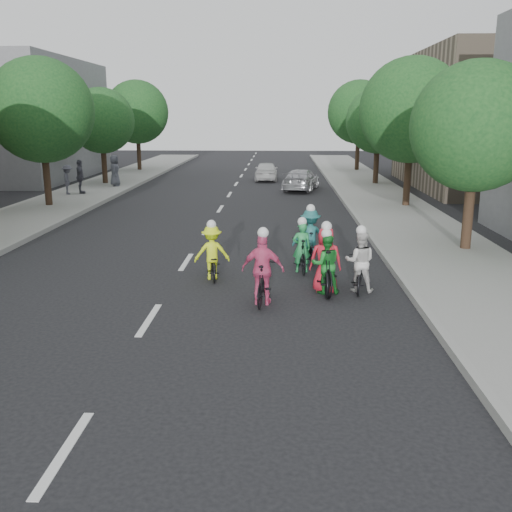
# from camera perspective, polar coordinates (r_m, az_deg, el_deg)

# --- Properties ---
(ground) EXTENTS (120.00, 120.00, 0.00)m
(ground) POSITION_cam_1_polar(r_m,az_deg,el_deg) (12.65, -10.63, -6.29)
(ground) COLOR black
(ground) RESTS_ON ground
(sidewalk_left) EXTENTS (4.00, 80.00, 0.15)m
(sidewalk_left) POSITION_cam_1_polar(r_m,az_deg,el_deg) (24.48, -23.86, 2.75)
(sidewalk_left) COLOR gray
(sidewalk_left) RESTS_ON ground
(curb_left) EXTENTS (0.18, 80.00, 0.18)m
(curb_left) POSITION_cam_1_polar(r_m,az_deg,el_deg) (23.68, -19.63, 2.84)
(curb_left) COLOR #999993
(curb_left) RESTS_ON ground
(sidewalk_right) EXTENTS (4.00, 80.00, 0.15)m
(sidewalk_right) POSITION_cam_1_polar(r_m,az_deg,el_deg) (22.57, 15.67, 2.58)
(sidewalk_right) COLOR gray
(sidewalk_right) RESTS_ON ground
(curb_right) EXTENTS (0.18, 80.00, 0.18)m
(curb_right) POSITION_cam_1_polar(r_m,az_deg,el_deg) (22.20, 10.77, 2.71)
(curb_right) COLOR #999993
(curb_right) RESTS_ON ground
(bldg_sw) EXTENTS (10.00, 14.00, 8.00)m
(bldg_sw) POSITION_cam_1_polar(r_m,az_deg,el_deg) (43.80, -23.61, 12.40)
(bldg_sw) COLOR slate
(bldg_sw) RESTS_ON ground
(bldg_se) EXTENTS (10.00, 14.00, 8.00)m
(bldg_se) POSITION_cam_1_polar(r_m,az_deg,el_deg) (37.92, 23.33, 12.36)
(bldg_se) COLOR gray
(bldg_se) RESTS_ON ground
(tree_l_3) EXTENTS (4.80, 4.80, 6.93)m
(tree_l_3) POSITION_cam_1_polar(r_m,az_deg,el_deg) (28.75, -20.71, 13.47)
(tree_l_3) COLOR black
(tree_l_3) RESTS_ON ground
(tree_l_4) EXTENTS (4.00, 4.00, 5.97)m
(tree_l_4) POSITION_cam_1_polar(r_m,az_deg,el_deg) (37.22, -15.19, 12.93)
(tree_l_4) COLOR black
(tree_l_4) RESTS_ON ground
(tree_l_5) EXTENTS (4.80, 4.80, 6.93)m
(tree_l_5) POSITION_cam_1_polar(r_m,az_deg,el_deg) (45.89, -11.82, 13.91)
(tree_l_5) COLOR black
(tree_l_5) RESTS_ON ground
(tree_r_0) EXTENTS (4.00, 4.00, 5.97)m
(tree_r_0) POSITION_cam_1_polar(r_m,az_deg,el_deg) (19.12, 21.15, 11.96)
(tree_r_0) COLOR black
(tree_r_0) RESTS_ON ground
(tree_r_1) EXTENTS (4.80, 4.80, 6.93)m
(tree_r_1) POSITION_cam_1_polar(r_m,az_deg,el_deg) (27.81, 15.31, 13.87)
(tree_r_1) COLOR black
(tree_r_1) RESTS_ON ground
(tree_r_2) EXTENTS (4.00, 4.00, 5.97)m
(tree_r_2) POSITION_cam_1_polar(r_m,az_deg,el_deg) (36.65, 12.14, 13.09)
(tree_r_2) COLOR black
(tree_r_2) RESTS_ON ground
(tree_r_3) EXTENTS (4.80, 4.80, 6.93)m
(tree_r_3) POSITION_cam_1_polar(r_m,az_deg,el_deg) (45.55, 10.27, 13.98)
(tree_r_3) COLOR black
(tree_r_3) RESTS_ON ground
(cyclist_0) EXTENTS (1.03, 1.69, 1.84)m
(cyclist_0) POSITION_cam_1_polar(r_m,az_deg,el_deg) (13.29, 0.71, -1.99)
(cyclist_0) COLOR black
(cyclist_0) RESTS_ON ground
(cyclist_1) EXTENTS (1.09, 1.67, 1.78)m
(cyclist_1) POSITION_cam_1_polar(r_m,az_deg,el_deg) (17.04, 5.42, 1.57)
(cyclist_1) COLOR black
(cyclist_1) RESTS_ON ground
(cyclist_2) EXTENTS (0.83, 1.64, 1.69)m
(cyclist_2) POSITION_cam_1_polar(r_m,az_deg,el_deg) (14.54, 10.30, -1.14)
(cyclist_2) COLOR black
(cyclist_2) RESTS_ON ground
(cyclist_3) EXTENTS (0.81, 1.95, 1.80)m
(cyclist_3) POSITION_cam_1_polar(r_m,az_deg,el_deg) (14.38, 6.93, -1.06)
(cyclist_3) COLOR black
(cyclist_3) RESTS_ON ground
(cyclist_4) EXTENTS (0.78, 1.94, 1.64)m
(cyclist_4) POSITION_cam_1_polar(r_m,az_deg,el_deg) (14.26, 6.95, -1.14)
(cyclist_4) COLOR black
(cyclist_4) RESTS_ON ground
(cyclist_5) EXTENTS (1.03, 1.64, 1.62)m
(cyclist_5) POSITION_cam_1_polar(r_m,az_deg,el_deg) (15.41, -4.40, -0.12)
(cyclist_5) COLOR black
(cyclist_5) RESTS_ON ground
(cyclist_6) EXTENTS (0.62, 1.64, 1.57)m
(cyclist_6) POSITION_cam_1_polar(r_m,az_deg,el_deg) (16.13, 4.57, 0.40)
(cyclist_6) COLOR black
(cyclist_6) RESTS_ON ground
(follow_car_lead) EXTENTS (2.54, 4.48, 1.22)m
(follow_car_lead) POSITION_cam_1_polar(r_m,az_deg,el_deg) (33.87, 4.54, 7.61)
(follow_car_lead) COLOR #ABABB0
(follow_car_lead) RESTS_ON ground
(follow_car_trail) EXTENTS (1.49, 3.70, 1.26)m
(follow_car_trail) POSITION_cam_1_polar(r_m,az_deg,el_deg) (38.90, 1.04, 8.50)
(follow_car_trail) COLOR silver
(follow_car_trail) RESTS_ON ground
(spectator_0) EXTENTS (0.87, 1.15, 1.57)m
(spectator_0) POSITION_cam_1_polar(r_m,az_deg,el_deg) (32.51, -18.31, 7.27)
(spectator_0) COLOR #545361
(spectator_0) RESTS_ON sidewalk_left
(spectator_1) EXTENTS (0.77, 1.16, 1.82)m
(spectator_1) POSITION_cam_1_polar(r_m,az_deg,el_deg) (32.58, -17.17, 7.59)
(spectator_1) COLOR #52515F
(spectator_1) RESTS_ON sidewalk_left
(spectator_2) EXTENTS (0.72, 0.98, 1.83)m
(spectator_2) POSITION_cam_1_polar(r_m,az_deg,el_deg) (35.51, -13.95, 8.28)
(spectator_2) COLOR #494B55
(spectator_2) RESTS_ON sidewalk_left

